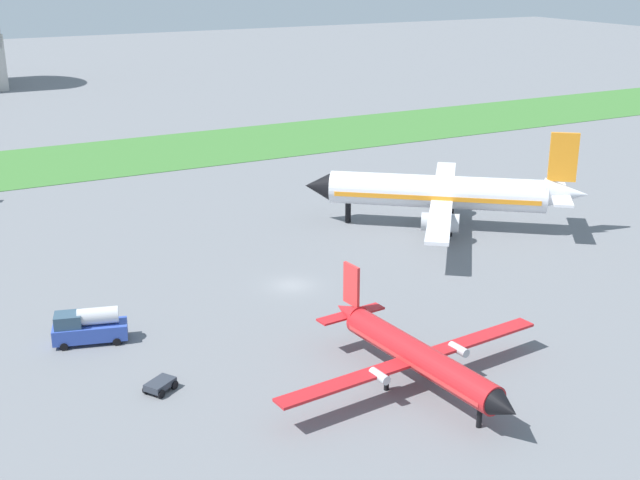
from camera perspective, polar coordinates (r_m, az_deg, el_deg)
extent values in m
plane|color=slate|center=(87.12, -1.98, -3.16)|extent=(600.00, 600.00, 0.00)
cube|color=#3D7533|center=(147.51, -13.41, 5.68)|extent=(360.00, 28.00, 0.08)
cylinder|color=white|center=(105.31, 8.09, 3.34)|extent=(24.02, 19.89, 4.15)
cone|color=black|center=(106.78, -0.03, 3.75)|extent=(5.47, 5.52, 4.07)
cone|color=white|center=(105.93, 16.70, 3.10)|extent=(6.46, 6.18, 3.73)
cube|color=orange|center=(105.39, 8.09, 3.17)|extent=(22.88, 19.03, 0.58)
cube|color=white|center=(96.82, 8.30, 1.47)|extent=(13.16, 15.94, 0.41)
cube|color=white|center=(114.21, 8.64, 4.18)|extent=(13.16, 15.94, 0.41)
cylinder|color=#B7BABF|center=(100.37, 8.33, 1.22)|extent=(4.98, 4.57, 2.28)
cylinder|color=#B7BABF|center=(111.46, 8.55, 3.02)|extent=(4.98, 4.57, 2.28)
cube|color=orange|center=(104.74, 16.53, 5.52)|extent=(2.99, 2.47, 6.03)
cube|color=white|center=(103.35, 16.43, 2.67)|extent=(5.02, 5.56, 0.33)
cube|color=white|center=(108.40, 16.16, 3.45)|extent=(5.02, 5.56, 0.33)
cylinder|color=black|center=(107.17, 1.96, 1.91)|extent=(0.75, 0.75, 2.64)
cylinder|color=black|center=(103.13, 8.98, 0.98)|extent=(0.75, 0.75, 2.64)
cylinder|color=black|center=(109.35, 9.07, 2.03)|extent=(0.75, 0.75, 2.64)
cylinder|color=red|center=(66.55, 6.88, -8.04)|extent=(4.03, 16.91, 2.33)
cone|color=black|center=(60.70, 12.66, -11.26)|extent=(2.51, 2.55, 2.28)
cone|color=red|center=(73.34, 1.95, -4.98)|extent=(2.42, 3.46, 2.10)
cube|color=red|center=(66.63, 6.88, -8.18)|extent=(3.98, 15.99, 0.33)
cube|color=red|center=(70.97, 10.61, -6.80)|extent=(12.90, 2.93, 0.23)
cube|color=red|center=(63.53, 2.11, -9.72)|extent=(12.90, 2.93, 0.23)
cylinder|color=#B7BABF|center=(69.09, 9.59, -7.49)|extent=(0.93, 1.93, 0.75)
cylinder|color=#B7BABF|center=(64.29, 4.15, -9.39)|extent=(0.93, 1.93, 0.75)
cube|color=red|center=(71.92, 2.19, -3.11)|extent=(0.49, 2.11, 3.73)
cube|color=red|center=(73.90, 3.20, -4.85)|extent=(3.39, 1.72, 0.19)
cube|color=red|center=(72.16, 1.11, -5.44)|extent=(3.39, 1.72, 0.19)
cylinder|color=black|center=(63.07, 10.99, -11.98)|extent=(0.42, 0.42, 1.63)
cylinder|color=black|center=(69.59, 7.66, -8.63)|extent=(0.42, 0.42, 1.63)
cylinder|color=black|center=(66.95, 4.64, -9.70)|extent=(0.42, 0.42, 1.63)
cube|color=#334FB2|center=(77.12, -15.63, -6.13)|extent=(6.90, 4.02, 1.40)
cylinder|color=silver|center=(76.47, -15.15, -5.10)|extent=(3.85, 2.42, 1.54)
cube|color=#334C60|center=(76.74, -17.08, -5.33)|extent=(2.79, 2.56, 1.20)
cylinder|color=black|center=(76.53, -17.33, -7.09)|extent=(0.74, 0.42, 0.70)
cylinder|color=black|center=(78.69, -17.21, -6.33)|extent=(0.74, 0.42, 0.70)
cylinder|color=black|center=(76.20, -13.91, -6.87)|extent=(0.74, 0.42, 0.70)
cylinder|color=black|center=(78.37, -13.89, -6.12)|extent=(0.74, 0.42, 0.70)
cube|color=#2D333D|center=(67.87, -11.02, -9.78)|extent=(2.83, 2.56, 0.55)
cylinder|color=black|center=(67.01, -10.97, -10.44)|extent=(0.72, 0.59, 0.70)
cylinder|color=black|center=(67.90, -11.96, -10.10)|extent=(0.72, 0.59, 0.70)
cylinder|color=black|center=(68.12, -10.06, -9.86)|extent=(0.72, 0.59, 0.70)
cylinder|color=black|center=(68.99, -11.04, -9.53)|extent=(0.72, 0.59, 0.70)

